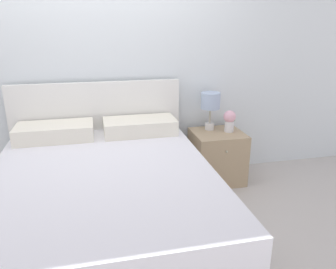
{
  "coord_description": "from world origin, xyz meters",
  "views": [
    {
      "loc": [
        -0.01,
        -3.25,
        1.59
      ],
      "look_at": [
        0.6,
        -0.57,
        0.66
      ],
      "focal_mm": 35.0,
      "sensor_mm": 36.0,
      "label": 1
    }
  ],
  "objects_px": {
    "table_lamp": "(210,103)",
    "flower_vase": "(230,120)",
    "bed": "(104,198)",
    "nightstand": "(217,156)"
  },
  "relations": [
    {
      "from": "bed",
      "to": "table_lamp",
      "type": "height_order",
      "value": "bed"
    },
    {
      "from": "table_lamp",
      "to": "flower_vase",
      "type": "xyz_separation_m",
      "value": [
        0.17,
        -0.11,
        -0.16
      ]
    },
    {
      "from": "bed",
      "to": "table_lamp",
      "type": "relative_size",
      "value": 5.21
    },
    {
      "from": "table_lamp",
      "to": "flower_vase",
      "type": "bearing_deg",
      "value": -32.72
    },
    {
      "from": "bed",
      "to": "table_lamp",
      "type": "distance_m",
      "value": 1.5
    },
    {
      "from": "flower_vase",
      "to": "table_lamp",
      "type": "bearing_deg",
      "value": 147.28
    },
    {
      "from": "table_lamp",
      "to": "flower_vase",
      "type": "relative_size",
      "value": 1.76
    },
    {
      "from": "flower_vase",
      "to": "nightstand",
      "type": "bearing_deg",
      "value": -178.32
    },
    {
      "from": "bed",
      "to": "table_lamp",
      "type": "bearing_deg",
      "value": 35.58
    },
    {
      "from": "table_lamp",
      "to": "nightstand",
      "type": "bearing_deg",
      "value": -65.09
    }
  ]
}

